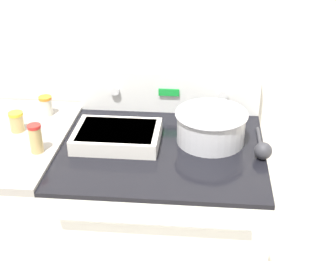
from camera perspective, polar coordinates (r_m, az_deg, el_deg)
kitchen_wall at (r=2.05m, az=0.34°, el=11.10°), size 8.00×0.05×2.50m
stove_range at (r=2.10m, az=-0.60°, el=-13.07°), size 0.79×0.72×0.94m
control_panel at (r=2.07m, az=0.18°, el=4.78°), size 0.79×0.07×0.18m
side_counter at (r=2.26m, az=-19.34°, el=-11.19°), size 0.64×0.69×0.95m
mixing_bowl at (r=1.83m, az=5.26°, el=0.69°), size 0.28×0.28×0.13m
casserole_dish at (r=1.84m, az=-6.22°, el=-0.60°), size 0.33×0.24×0.06m
ladle at (r=1.77m, az=11.47°, el=-2.29°), size 0.07×0.26×0.07m
spice_jar_red_cap at (r=1.80m, az=-15.82°, el=-0.92°), size 0.05×0.05×0.11m
spice_jar_orange_cap at (r=2.09m, az=-14.64°, el=2.96°), size 0.06×0.06×0.09m
spice_jar_yellow_cap at (r=1.98m, az=-17.96°, el=1.05°), size 0.06×0.06×0.08m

